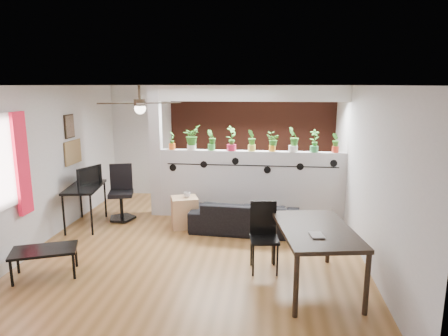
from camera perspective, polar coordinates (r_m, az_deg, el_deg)
room_shell at (r=6.39m, az=-3.87°, el=-0.03°), size 6.30×7.10×2.90m
partition_wall at (r=7.90m, az=3.91°, el=-2.39°), size 3.60×0.18×1.35m
ceiling_header at (r=7.66m, az=4.10°, el=10.59°), size 3.60×0.18×0.30m
pier_column at (r=8.08m, az=-9.68°, el=2.32°), size 0.22×0.20×2.60m
brick_panel at (r=9.22m, az=4.43°, el=3.61°), size 3.90×0.05×2.60m
vine_decal at (r=7.71m, az=3.92°, el=0.35°), size 3.31×0.01×0.30m
baseboard_heater at (r=6.67m, az=-28.29°, el=-11.86°), size 0.08×1.00×0.18m
corkboard at (r=8.12m, az=-20.77°, el=2.12°), size 0.03×0.60×0.45m
framed_art at (r=8.01m, az=-21.21°, el=5.58°), size 0.03×0.34×0.44m
ceiling_fan at (r=6.18m, az=-11.93°, el=8.83°), size 1.19×1.19×0.43m
potted_plant_0 at (r=7.96m, az=-7.46°, el=4.06°), size 0.15×0.18×0.37m
potted_plant_1 at (r=7.87m, az=-4.67°, el=4.43°), size 0.24×0.28×0.48m
potted_plant_2 at (r=7.80m, az=-1.81°, el=4.11°), size 0.25×0.23×0.40m
potted_plant_3 at (r=7.75m, az=1.08°, el=4.37°), size 0.32×0.33×0.48m
potted_plant_4 at (r=7.73m, az=4.01°, el=4.06°), size 0.18×0.22×0.42m
potted_plant_5 at (r=7.72m, az=6.94°, el=3.83°), size 0.19×0.16×0.37m
potted_plant_6 at (r=7.73m, az=9.88°, el=4.13°), size 0.32×0.30×0.47m
potted_plant_7 at (r=7.76m, az=12.80°, el=3.90°), size 0.24×0.20×0.44m
potted_plant_8 at (r=7.82m, az=15.67°, el=3.59°), size 0.15×0.19×0.38m
sofa at (r=7.26m, az=2.99°, el=-6.99°), size 1.89×0.83×0.54m
cube_shelf at (r=7.50m, az=-5.65°, el=-6.29°), size 0.58×0.55×0.57m
cup at (r=7.39m, az=-5.32°, el=-3.83°), size 0.16×0.16×0.10m
computer_desk at (r=7.85m, az=-19.30°, el=-2.97°), size 0.72×1.14×0.77m
monitor at (r=7.94m, az=-18.91°, el=-1.52°), size 0.33×0.17×0.19m
office_chair at (r=8.09m, az=-14.46°, el=-3.90°), size 0.55×0.56×1.07m
dining_table at (r=5.34m, az=12.97°, el=-9.20°), size 1.14×1.61×0.81m
book at (r=5.02m, az=12.23°, el=-9.38°), size 0.19×0.24×0.02m
folding_chair at (r=5.79m, az=5.69°, el=-8.78°), size 0.44×0.44×0.98m
coffee_table at (r=6.12m, az=-24.30°, el=-10.88°), size 0.97×0.76×0.40m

